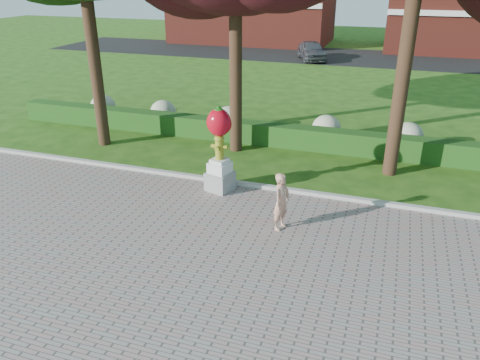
{
  "coord_description": "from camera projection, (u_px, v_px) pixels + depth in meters",
  "views": [
    {
      "loc": [
        3.34,
        -9.44,
        6.11
      ],
      "look_at": [
        -0.16,
        1.0,
        1.15
      ],
      "focal_mm": 35.0,
      "sensor_mm": 36.0,
      "label": 1
    }
  ],
  "objects": [
    {
      "name": "parked_car",
      "position": [
        312.0,
        50.0,
        34.39
      ],
      "size": [
        3.04,
        4.35,
        1.38
      ],
      "primitive_type": "imported",
      "rotation": [
        0.0,
        0.0,
        0.39
      ],
      "color": "#42444A",
      "rests_on": "street"
    },
    {
      "name": "street",
      "position": [
        354.0,
        57.0,
        35.84
      ],
      "size": [
        50.0,
        8.0,
        0.02
      ],
      "primitive_type": "cube",
      "color": "black",
      "rests_on": "ground"
    },
    {
      "name": "woman",
      "position": [
        281.0,
        202.0,
        11.74
      ],
      "size": [
        0.51,
        0.63,
        1.52
      ],
      "primitive_type": "imported",
      "rotation": [
        0.0,
        0.0,
        1.28
      ],
      "color": "tan",
      "rests_on": "walkway"
    },
    {
      "name": "curb",
      "position": [
        266.0,
        187.0,
        14.2
      ],
      "size": [
        40.0,
        0.18,
        0.15
      ],
      "primitive_type": "cube",
      "color": "#ADADA5",
      "rests_on": "ground"
    },
    {
      "name": "hydrangea_row",
      "position": [
        315.0,
        127.0,
        18.16
      ],
      "size": [
        20.1,
        1.1,
        0.99
      ],
      "color": "#AEB68B",
      "rests_on": "ground"
    },
    {
      "name": "building_left",
      "position": [
        253.0,
        1.0,
        42.5
      ],
      "size": [
        14.0,
        8.0,
        7.0
      ],
      "primitive_type": "cube",
      "color": "maroon",
      "rests_on": "ground"
    },
    {
      "name": "building_right",
      "position": [
        468.0,
        10.0,
        37.39
      ],
      "size": [
        12.0,
        8.0,
        6.4
      ],
      "primitive_type": "cube",
      "color": "maroon",
      "rests_on": "ground"
    },
    {
      "name": "ground",
      "position": [
        233.0,
        239.0,
        11.64
      ],
      "size": [
        100.0,
        100.0,
        0.0
      ],
      "primitive_type": "plane",
      "color": "#224A12",
      "rests_on": "ground"
    },
    {
      "name": "walkway",
      "position": [
        158.0,
        351.0,
        8.17
      ],
      "size": [
        40.0,
        14.0,
        0.04
      ],
      "primitive_type": "cube",
      "color": "gray",
      "rests_on": "ground"
    },
    {
      "name": "hydrant_sculpture",
      "position": [
        219.0,
        147.0,
        13.6
      ],
      "size": [
        0.86,
        0.86,
        2.58
      ],
      "rotation": [
        0.0,
        0.0,
        -0.28
      ],
      "color": "gray",
      "rests_on": "walkway"
    },
    {
      "name": "lawn_hedge",
      "position": [
        295.0,
        137.0,
        17.52
      ],
      "size": [
        24.0,
        0.7,
        0.8
      ],
      "primitive_type": "cube",
      "color": "#164212",
      "rests_on": "ground"
    }
  ]
}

